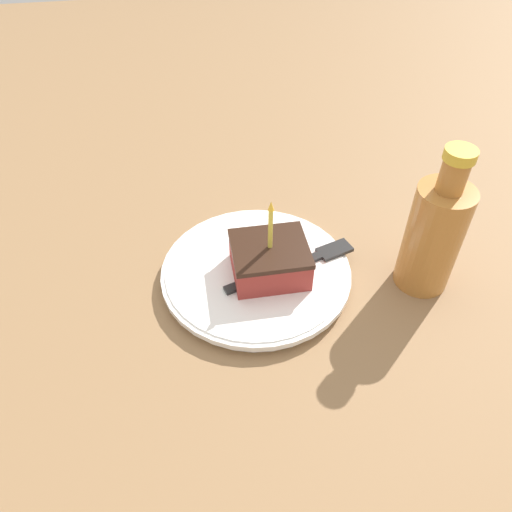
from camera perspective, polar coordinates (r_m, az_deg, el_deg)
name	(u,v)px	position (r m, az deg, el deg)	size (l,w,h in m)	color
ground_plane	(250,307)	(0.64, -0.74, -5.80)	(2.40, 2.40, 0.04)	olive
plate	(256,273)	(0.63, 0.00, -1.96)	(0.24, 0.24, 0.02)	white
cake_slice	(270,259)	(0.61, 1.57, -0.38)	(0.08, 0.09, 0.11)	#99332D
fork	(299,263)	(0.63, 4.94, -0.83)	(0.07, 0.18, 0.00)	#262626
bottle	(434,234)	(0.62, 19.68, 2.37)	(0.07, 0.07, 0.19)	#B27233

